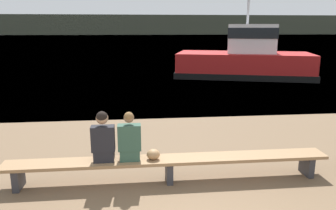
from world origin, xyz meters
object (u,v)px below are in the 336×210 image
Objects in this scene: person_left at (103,139)px; shopping_bag at (153,154)px; tugboat_red at (245,60)px; bench_main at (169,162)px; person_right at (130,140)px.

person_left is 1.00m from shopping_bag.
person_left reaches higher than shopping_bag.
tugboat_red reaches higher than person_left.
bench_main is 0.72× the size of tugboat_red.
bench_main is 14.91m from tugboat_red.
shopping_bag is at bearing 171.06° from tugboat_red.
shopping_bag is 0.03× the size of tugboat_red.
person_right is 3.74× the size of shopping_bag.
shopping_bag is at bearing -3.42° from person_right.
tugboat_red reaches higher than shopping_bag.
shopping_bag is at bearing -1.47° from person_left.
shopping_bag is (-0.31, -0.02, 0.19)m from bench_main.
bench_main is 0.90m from person_right.
person_left is 0.49m from person_right.
tugboat_red is (7.40, 13.56, 0.08)m from person_left.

